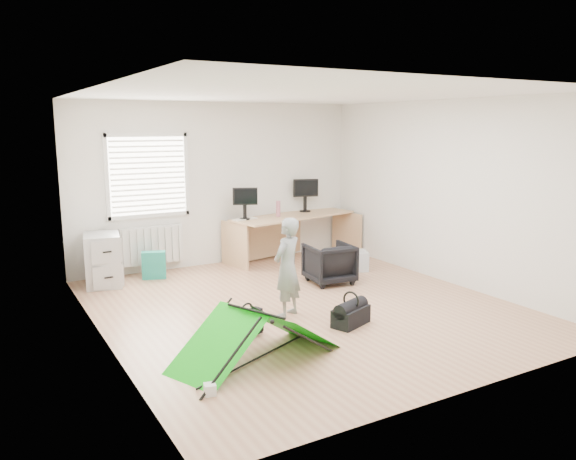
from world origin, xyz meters
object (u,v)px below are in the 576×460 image
filing_cabinet (103,260)px  duffel_bag (351,316)px  desk (294,237)px  monitor_right (305,200)px  person (287,267)px  laptop_bag (247,324)px  office_chair (329,263)px  monitor_left (245,208)px  thermos (278,209)px  storage_crate (350,261)px  kite (256,336)px

filing_cabinet → duffel_bag: 3.87m
desk → monitor_right: size_ratio=5.09×
person → laptop_bag: size_ratio=3.19×
office_chair → laptop_bag: office_chair is taller
monitor_left → office_chair: bearing=-43.3°
desk → duffel_bag: desk is taller
monitor_right → duffel_bag: 3.85m
thermos → storage_crate: 1.53m
person → laptop_bag: bearing=-1.4°
laptop_bag → duffel_bag: (1.22, -0.29, -0.04)m
thermos → laptop_bag: (-2.00, -2.92, -0.78)m
duffel_bag → person: bearing=105.4°
filing_cabinet → monitor_left: 2.40m
monitor_left → duffel_bag: size_ratio=0.83×
thermos → monitor_left: bearing=-179.9°
desk → office_chair: bearing=-112.8°
storage_crate → monitor_right: bearing=91.6°
person → desk: bearing=-150.2°
office_chair → laptop_bag: 2.43m
office_chair → monitor_right: bearing=-104.5°
filing_cabinet → kite: filing_cabinet is taller
monitor_right → thermos: 0.73m
desk → office_chair: 1.59m
desk → monitor_left: bearing=168.0°
thermos → storage_crate: bearing=-56.9°
filing_cabinet → kite: bearing=-67.6°
storage_crate → office_chair: bearing=-147.3°
desk → thermos: 0.61m
monitor_right → person: size_ratio=0.37×
desk → storage_crate: 1.20m
person → kite: person is taller
storage_crate → desk: bearing=110.6°
office_chair → thermos: bearing=-83.7°
thermos → office_chair: (0.01, -1.57, -0.62)m
monitor_left → thermos: bearing=24.7°
monitor_left → kite: (-1.58, -3.56, -0.72)m
monitor_right → kite: size_ratio=0.27×
monitor_left → monitor_right: (1.32, 0.24, 0.02)m
laptop_bag → kite: bearing=-126.5°
desk → kite: desk is taller
thermos → laptop_bag: 3.62m
desk → office_chair: desk is taller
person → storage_crate: 2.51m
monitor_left → person: 2.65m
monitor_right → laptop_bag: size_ratio=1.17×
monitor_left → monitor_right: monitor_right is taller
desk → kite: (-2.52, -3.55, -0.14)m
duffel_bag → kite: bearing=172.6°
desk → storage_crate: size_ratio=4.19×
filing_cabinet → monitor_right: bearing=14.6°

